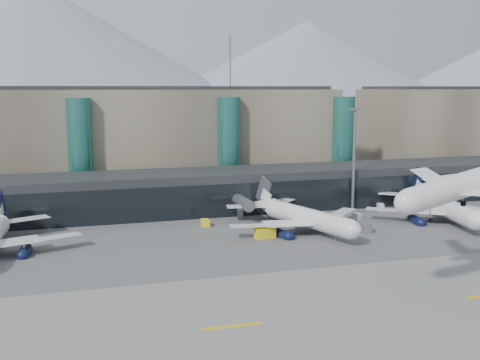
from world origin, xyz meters
The scene contains 17 objects.
ground centered at (0.00, 0.00, 0.00)m, with size 900.00×900.00×0.00m, color #515154.
runway_strip centered at (0.00, -15.00, 0.02)m, with size 400.00×40.00×0.04m, color slate.
runway_markings centered at (0.00, -15.00, 0.05)m, with size 128.00×1.00×0.02m.
concourse centered at (-0.02, 57.73, 4.97)m, with size 170.00×27.00×10.00m.
terminal_main centered at (-25.00, 90.00, 15.44)m, with size 130.00×30.00×31.00m.
terminal_east centered at (95.00, 90.00, 15.44)m, with size 70.00×30.00×31.00m.
teal_towers centered at (-14.99, 74.01, 14.01)m, with size 116.40×19.40×46.00m.
mountain_ridge centered at (15.97, 380.00, 45.74)m, with size 910.00×400.00×110.00m.
lightmast_mid centered at (30.00, 48.00, 14.42)m, with size 3.00×1.20×25.60m.
jet_parked_mid centered at (8.51, 32.40, 4.40)m, with size 34.63×36.24×11.63m.
jet_parked_right centered at (44.48, 32.50, 4.58)m, with size 37.02×37.49×12.10m.
veh_b centered at (-9.83, 41.42, 0.76)m, with size 2.62×1.61×1.51m, color yellow.
veh_c centered at (21.02, 25.97, 1.00)m, with size 3.61×1.90×2.00m, color #505055.
veh_d centered at (36.57, 45.61, 0.82)m, with size 2.86×1.53×1.63m, color #BDBDBD.
veh_e centered at (48.76, 32.91, 0.84)m, with size 2.95×1.67×1.67m, color yellow.
veh_g centered at (26.09, 38.31, 0.67)m, with size 2.31×1.35×1.35m, color #BDBDBD.
veh_h centered at (-0.62, 27.42, 1.12)m, with size 4.04×2.13×2.23m, color yellow.
Camera 1 is at (-40.63, -86.03, 30.61)m, focal length 45.00 mm.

